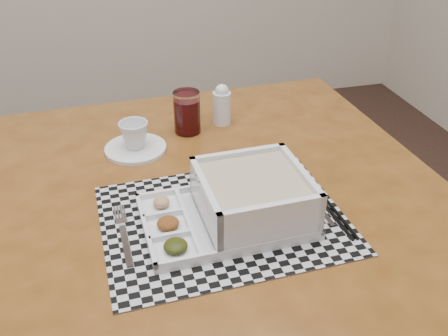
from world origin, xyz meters
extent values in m
cube|color=#522B0F|center=(0.74, 0.40, 0.75)|extent=(1.07, 1.07, 0.04)
cylinder|color=#522B0F|center=(0.26, 0.85, 0.37)|extent=(0.05, 0.05, 0.73)
cylinder|color=#522B0F|center=(1.19, 0.88, 0.37)|extent=(0.05, 0.05, 0.73)
cube|color=#522B0F|center=(0.73, 0.85, 0.69)|extent=(0.89, 0.06, 0.08)
cube|color=#522B0F|center=(0.30, 0.39, 0.69)|extent=(0.06, 0.89, 0.08)
cube|color=#522B0F|center=(1.19, 0.42, 0.69)|extent=(0.06, 0.89, 0.08)
cube|color=#AEAFB6|center=(0.75, 0.29, 0.77)|extent=(0.48, 0.38, 0.00)
cube|color=silver|center=(0.75, 0.28, 0.78)|extent=(0.33, 0.23, 0.01)
cube|color=silver|center=(0.75, 0.39, 0.79)|extent=(0.32, 0.02, 0.01)
cube|color=silver|center=(0.75, 0.18, 0.79)|extent=(0.32, 0.02, 0.01)
cube|color=silver|center=(0.59, 0.28, 0.79)|extent=(0.02, 0.22, 0.01)
cube|color=silver|center=(0.91, 0.29, 0.79)|extent=(0.02, 0.22, 0.01)
cube|color=silver|center=(0.67, 0.28, 0.79)|extent=(0.02, 0.20, 0.01)
cube|color=silver|center=(0.63, 0.25, 0.79)|extent=(0.08, 0.01, 0.01)
cube|color=silver|center=(0.63, 0.31, 0.79)|extent=(0.08, 0.01, 0.01)
ellipsoid|color=black|center=(0.64, 0.21, 0.79)|extent=(0.04, 0.04, 0.02)
ellipsoid|color=#4C260C|center=(0.64, 0.28, 0.79)|extent=(0.04, 0.04, 0.02)
ellipsoid|color=olive|center=(0.63, 0.35, 0.80)|extent=(0.03, 0.03, 0.02)
cube|color=silver|center=(0.80, 0.28, 0.79)|extent=(0.21, 0.21, 0.01)
cube|color=silver|center=(0.80, 0.37, 0.83)|extent=(0.20, 0.02, 0.09)
cube|color=silver|center=(0.81, 0.18, 0.83)|extent=(0.20, 0.02, 0.09)
cube|color=silver|center=(0.71, 0.27, 0.83)|extent=(0.02, 0.20, 0.09)
cube|color=silver|center=(0.90, 0.28, 0.83)|extent=(0.02, 0.20, 0.09)
cube|color=#BBAE8B|center=(0.80, 0.28, 0.83)|extent=(0.19, 0.19, 0.08)
cube|color=silver|center=(0.55, 0.26, 0.78)|extent=(0.02, 0.12, 0.00)
cube|color=silver|center=(0.55, 0.33, 0.78)|extent=(0.02, 0.02, 0.00)
cube|color=silver|center=(0.54, 0.36, 0.78)|extent=(0.00, 0.04, 0.00)
cube|color=silver|center=(0.55, 0.36, 0.78)|extent=(0.00, 0.04, 0.00)
cube|color=silver|center=(0.55, 0.36, 0.78)|extent=(0.00, 0.04, 0.00)
cube|color=silver|center=(0.56, 0.36, 0.78)|extent=(0.00, 0.04, 0.00)
cube|color=silver|center=(0.94, 0.27, 0.78)|extent=(0.01, 0.12, 0.00)
ellipsoid|color=silver|center=(0.94, 0.36, 0.78)|extent=(0.04, 0.06, 0.01)
cylinder|color=black|center=(0.96, 0.28, 0.78)|extent=(0.02, 0.24, 0.01)
cylinder|color=black|center=(0.97, 0.28, 0.78)|extent=(0.02, 0.24, 0.01)
cylinder|color=silver|center=(0.61, 0.61, 0.78)|extent=(0.15, 0.15, 0.01)
imported|color=silver|center=(0.61, 0.61, 0.81)|extent=(0.09, 0.09, 0.07)
cylinder|color=white|center=(0.75, 0.68, 0.83)|extent=(0.07, 0.07, 0.11)
cylinder|color=#45050A|center=(0.75, 0.68, 0.82)|extent=(0.06, 0.06, 0.09)
cylinder|color=silver|center=(0.85, 0.70, 0.82)|extent=(0.05, 0.05, 0.09)
sphere|color=silver|center=(0.85, 0.70, 0.86)|extent=(0.04, 0.04, 0.04)
camera|label=1|loc=(0.55, -0.47, 1.38)|focal=40.00mm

